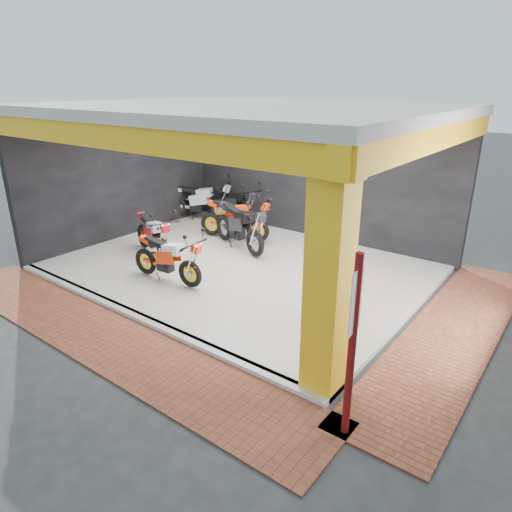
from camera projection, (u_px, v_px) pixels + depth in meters
The scene contains 18 objects.
ground at pixel (178, 300), 9.22m from camera, with size 80.00×80.00×0.00m, color #2D2D30.
showroom_floor at pixel (241, 268), 10.69m from camera, with size 8.00×6.00×0.10m, color white.
showroom_ceiling at pixel (239, 109), 9.43m from camera, with size 8.40×6.40×0.20m, color beige.
back_wall at pixel (312, 176), 12.39m from camera, with size 8.20×0.20×3.50m, color black.
left_wall at pixel (123, 175), 12.41m from camera, with size 0.20×6.20×3.50m, color black.
corner_column at pixel (329, 277), 5.92m from camera, with size 0.50×0.50×3.50m, color yellow.
header_beam_front at pixel (120, 137), 7.31m from camera, with size 8.40×0.30×0.40m, color yellow.
header_beam_right at pixel (433, 137), 7.27m from camera, with size 0.30×6.40×0.40m, color yellow.
floor_kerb at pixel (138, 317), 8.45m from camera, with size 8.00×0.20×0.10m, color white.
paver_front at pixel (102, 336), 7.88m from camera, with size 9.00×1.40×0.03m, color brown.
paver_right at pixel (453, 333), 7.98m from camera, with size 1.40×7.00×0.03m, color brown.
signpost at pixel (352, 342), 5.25m from camera, with size 0.10×0.34×2.42m.
moto_hero at pixel (189, 261), 9.31m from camera, with size 1.98×0.73×1.21m, color #F9390A, non-canonical shape.
moto_row_a at pixel (163, 239), 10.56m from camera, with size 2.06×0.76×1.26m, color red, non-canonical shape.
moto_row_b at pixel (255, 230), 10.96m from camera, with size 2.32×0.86×1.42m, color black, non-canonical shape.
moto_row_c at pixel (258, 219), 11.96m from camera, with size 2.19×0.81×1.34m, color #F8370A, non-canonical shape.
moto_row_d at pixel (247, 206), 13.30m from camera, with size 2.13×0.79×1.30m, color black, non-canonical shape.
moto_row_e at pixel (220, 199), 13.89m from camera, with size 2.23×0.83×1.36m, color #B4B7BD, non-canonical shape.
Camera 1 is at (6.29, -5.64, 4.12)m, focal length 32.00 mm.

